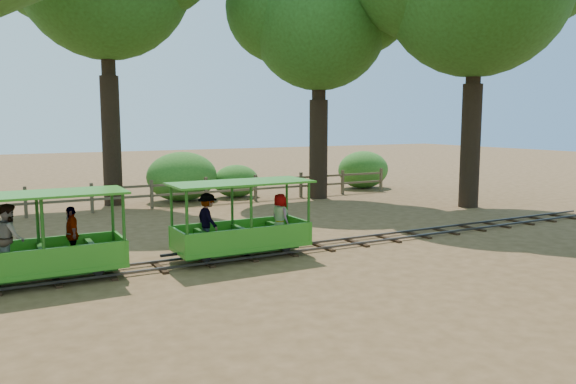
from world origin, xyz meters
TOP-DOWN VIEW (x-y plane):
  - ground at (0.00, 0.00)m, footprint 90.00×90.00m
  - track at (0.00, 0.00)m, footprint 22.00×1.00m
  - carriage_front at (-5.29, -0.02)m, footprint 3.13×1.28m
  - carriage_rear at (-1.18, 0.05)m, footprint 3.13×1.29m
  - oak_ne at (5.47, 7.57)m, footprint 6.62×5.82m
  - fence at (0.00, 8.00)m, footprint 18.10×0.10m
  - shrub_mid_w at (0.53, 9.30)m, footprint 2.71×2.08m
  - shrub_mid_e at (2.76, 9.30)m, footprint 1.87×1.44m
  - shrub_east at (9.00, 9.30)m, footprint 2.43×1.87m

SIDE VIEW (x-z plane):
  - ground at x=0.00m, z-range 0.00..0.00m
  - track at x=0.00m, z-range 0.02..0.12m
  - fence at x=0.00m, z-range 0.08..1.08m
  - shrub_mid_e at x=2.76m, z-range 0.00..1.30m
  - carriage_rear at x=-1.18m, z-range -0.08..1.55m
  - carriage_front at x=-5.29m, z-range -0.07..1.56m
  - shrub_east at x=9.00m, z-range 0.00..1.68m
  - shrub_mid_w at x=0.53m, z-range 0.00..1.87m
  - oak_ne at x=5.47m, z-range 2.34..11.83m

